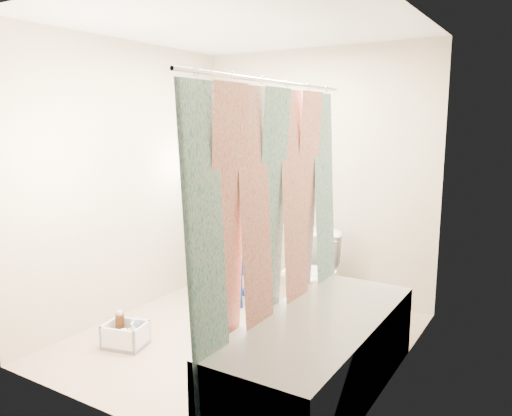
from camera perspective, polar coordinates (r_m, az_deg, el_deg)
The scene contains 14 objects.
floor at distance 4.13m, azimuth -1.49°, elevation -14.61°, with size 2.60×2.60×0.00m, color tan.
ceiling at distance 3.82m, azimuth -1.66°, elevation 20.24°, with size 2.40×2.60×0.02m, color silver.
wall_back at distance 4.93m, azimuth 6.73°, elevation 3.85°, with size 2.40×0.02×2.40m, color #BDAB91.
wall_front at distance 2.81m, azimuth -16.18°, elevation -1.04°, with size 2.40×0.02×2.40m, color #BDAB91.
wall_left at distance 4.56m, azimuth -14.34°, elevation 3.12°, with size 0.02×2.60×2.40m, color #BDAB91.
wall_right at distance 3.30m, azimuth 16.16°, elevation 0.55°, with size 0.02×2.60×2.40m, color #BDAB91.
bathtub at distance 3.31m, azimuth 7.20°, elevation -16.08°, with size 0.70×1.75×0.50m.
curtain_rod at distance 3.14m, azimuth 2.22°, elevation 14.20°, with size 0.02×0.02×1.90m, color silver.
shower_curtain at distance 3.20m, azimuth 2.11°, elevation -2.63°, with size 0.06×1.75×1.80m, color white.
toilet at distance 4.46m, azimuth 6.42°, elevation -7.76°, with size 0.41×0.71×0.73m, color silver.
tank_lid at distance 4.34m, azimuth 6.08°, elevation -7.41°, with size 0.45×0.19×0.03m, color silver.
tank_internals at distance 4.56m, azimuth 6.54°, elevation -2.77°, with size 0.18×0.07×0.24m.
plumber at distance 4.66m, azimuth -1.80°, elevation -0.11°, with size 0.66×0.43×1.81m, color #0F1B98.
cleaning_caddy at distance 4.08m, azimuth -14.57°, elevation -13.97°, with size 0.36×0.31×0.23m.
Camera 1 is at (2.05, -3.15, 1.72)m, focal length 35.00 mm.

